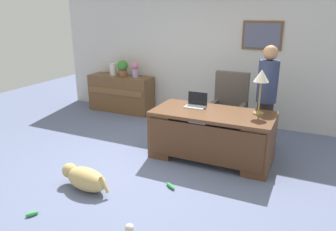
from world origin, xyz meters
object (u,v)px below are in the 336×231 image
Objects in this scene: desk at (211,134)px; desk_lamp at (261,79)px; vase_with_flowers at (135,69)px; vase_empty at (113,69)px; dog_toy_plush at (32,214)px; laptop at (196,103)px; potted_plant at (123,67)px; credenza at (121,94)px; person_standing at (266,98)px; dog_toy_ball at (129,228)px; dog_lying at (84,178)px; dog_toy_bone at (171,186)px; armchair at (228,111)px.

desk_lamp reaches higher than desk.
vase_with_flowers is 1.27× the size of vase_empty.
laptop is at bearing 67.04° from dog_toy_plush.
credenza is at bearing -178.97° from potted_plant.
person_standing is 17.58× the size of dog_toy_ball.
laptop is 0.93× the size of vase_with_flowers.
desk is 3.12m from credenza.
dog_toy_plush is at bearing -76.94° from vase_with_flowers.
credenza reaches higher than desk.
vase_with_flowers reaches higher than desk.
vase_empty reaches higher than laptop.
potted_plant is 3.64× the size of dog_toy_ball.
dog_toy_ball is at bearing -54.16° from vase_empty.
dog_lying is 3.45m from vase_with_flowers.
person_standing is 2.60× the size of desk_lamp.
person_standing is at bearing 87.47° from desk_lamp.
dog_toy_bone is (2.48, -2.66, -0.39)m from credenza.
dog_toy_bone is at bearing -123.54° from desk_lamp.
desk is 2.72m from dog_toy_plush.
potted_plant is (-2.28, 1.41, 0.19)m from laptop.
credenza is 2.76m from armchair.
laptop is 1.50m from dog_toy_bone.
credenza reaches higher than dog_toy_bone.
dog_toy_plush is at bearing -102.97° from dog_lying.
potted_plant reaches higher than dog_toy_ball.
vase_with_flowers is at bearing 144.36° from laptop.
person_standing is 5.03× the size of vase_with_flowers.
dog_toy_plush is at bearing -112.84° from armchair.
credenza is 0.62m from potted_plant.
credenza is 4.44m from dog_toy_ball.
potted_plant is (-2.62, 1.59, 0.60)m from desk.
laptop is at bearing 63.22° from dog_lying.
dog_toy_plush is (-1.39, -2.31, -0.40)m from desk.
dog_toy_bone and dog_toy_plush have the same top height.
vase_empty is at bearing 125.84° from dog_toy_ball.
laptop is 2.83m from dog_toy_plush.
vase_empty is (-1.66, 3.16, 0.81)m from dog_lying.
person_standing is (0.67, -0.25, 0.38)m from armchair.
laptop is (2.36, -1.41, 0.42)m from credenza.
person_standing is at bearing 55.98° from dog_toy_plush.
armchair is at bearing -11.99° from vase_empty.
person_standing reaches higher than armchair.
laptop is 1.08m from desk_lamp.
dog_lying is 2.82m from desk_lamp.
vase_empty is 1.39× the size of dog_toy_bone.
vase_with_flowers is at bearing 103.06° from dog_toy_plush.
credenza is at bearing 167.23° from armchair.
desk_lamp is at bearing -22.93° from potted_plant.
potted_plant is at bearing 0.00° from vase_empty.
laptop reaches higher than dog_toy_bone.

